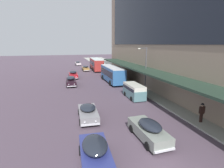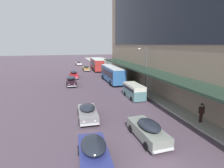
% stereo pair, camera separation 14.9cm
% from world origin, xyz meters
% --- Properties ---
extents(transit_bus_kerbside_front, '(3.02, 10.66, 3.30)m').
position_xyz_m(transit_bus_kerbside_front, '(4.09, 42.58, 1.89)').
color(transit_bus_kerbside_front, '#AC312D').
rests_on(transit_bus_kerbside_front, ground).
extents(transit_bus_kerbside_rear, '(2.73, 9.45, 3.09)m').
position_xyz_m(transit_bus_kerbside_rear, '(4.03, 25.49, 1.78)').
color(transit_bus_kerbside_rear, '#3165A2').
rests_on(transit_bus_kerbside_rear, ground).
extents(sedan_second_near, '(1.88, 4.93, 1.65)m').
position_xyz_m(sedan_second_near, '(-3.96, 24.98, 0.81)').
color(sedan_second_near, black).
rests_on(sedan_second_near, ground).
extents(sedan_far_back, '(1.93, 4.69, 1.60)m').
position_xyz_m(sedan_far_back, '(0.94, 4.19, 0.79)').
color(sedan_far_back, gray).
rests_on(sedan_far_back, ground).
extents(sedan_trailing_mid, '(1.92, 4.86, 1.63)m').
position_xyz_m(sedan_trailing_mid, '(-3.11, 32.11, 0.80)').
color(sedan_trailing_mid, '#AB1921').
rests_on(sedan_trailing_mid, ground).
extents(sedan_oncoming_front, '(2.04, 4.35, 1.42)m').
position_xyz_m(sedan_oncoming_front, '(-3.10, 9.32, 0.71)').
color(sedan_oncoming_front, gray).
rests_on(sedan_oncoming_front, ground).
extents(sedan_lead_near, '(1.79, 4.47, 1.45)m').
position_xyz_m(sedan_lead_near, '(0.93, 42.34, 0.72)').
color(sedan_lead_near, olive).
rests_on(sedan_lead_near, ground).
extents(sedan_second_mid, '(1.92, 4.88, 1.44)m').
position_xyz_m(sedan_second_mid, '(0.04, 56.36, 0.72)').
color(sedan_second_mid, beige).
rests_on(sedan_second_mid, ground).
extents(sedan_oncoming_rear, '(2.07, 4.73, 1.67)m').
position_xyz_m(sedan_oncoming_rear, '(-3.66, 2.28, 0.81)').
color(sedan_oncoming_rear, navy).
rests_on(sedan_oncoming_rear, ground).
extents(vw_van, '(1.92, 4.56, 1.96)m').
position_xyz_m(vw_van, '(4.08, 14.74, 1.10)').
color(vw_van, slate).
rests_on(vw_van, ground).
extents(pedestrian_at_kerb, '(0.61, 0.33, 1.86)m').
position_xyz_m(pedestrian_at_kerb, '(7.01, 5.37, 1.18)').
color(pedestrian_at_kerb, black).
rests_on(pedestrian_at_kerb, sidewalk_kerb).
extents(street_lamp, '(1.50, 0.28, 6.73)m').
position_xyz_m(street_lamp, '(6.78, 17.03, 4.08)').
color(street_lamp, '#4C4C51').
rests_on(street_lamp, sidewalk_kerb).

